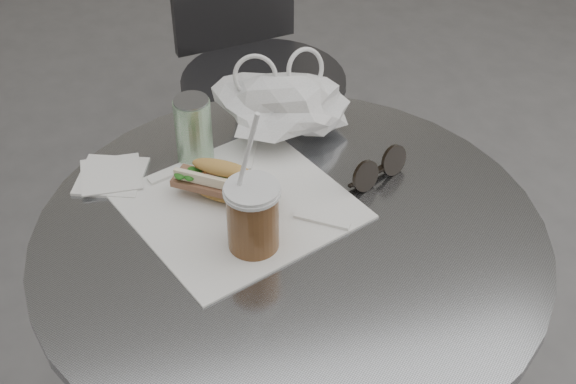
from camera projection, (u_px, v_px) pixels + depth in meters
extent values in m
cylinder|color=slate|center=(290.00, 238.00, 1.18)|extent=(0.76, 0.76, 0.02)
cylinder|color=#2D2D30|center=(267.00, 225.00, 2.28)|extent=(0.37, 0.37, 0.02)
cylinder|color=#2D2D30|center=(265.00, 160.00, 2.13)|extent=(0.06, 0.06, 0.48)
cylinder|color=#2D2D30|center=(263.00, 82.00, 1.98)|extent=(0.41, 0.41, 0.02)
cube|color=white|center=(239.00, 206.00, 1.22)|extent=(0.39, 0.38, 0.00)
ellipsoid|color=#B67E44|center=(225.00, 194.00, 1.22)|extent=(0.20, 0.17, 0.02)
cube|color=brown|center=(224.00, 186.00, 1.21)|extent=(0.16, 0.13, 0.01)
ellipsoid|color=#B67E44|center=(222.00, 171.00, 1.20)|extent=(0.20, 0.17, 0.04)
cylinder|color=brown|center=(253.00, 220.00, 1.12)|extent=(0.07, 0.07, 0.10)
cylinder|color=silver|center=(252.00, 190.00, 1.09)|extent=(0.08, 0.08, 0.01)
cylinder|color=white|center=(244.00, 167.00, 1.07)|extent=(0.05, 0.04, 0.18)
cylinder|color=black|center=(366.00, 176.00, 1.24)|extent=(0.05, 0.04, 0.05)
cylinder|color=black|center=(394.00, 161.00, 1.27)|extent=(0.05, 0.04, 0.05)
cube|color=black|center=(380.00, 171.00, 1.26)|extent=(0.02, 0.01, 0.00)
cube|color=white|center=(111.00, 176.00, 1.27)|extent=(0.13, 0.13, 0.01)
cube|color=white|center=(111.00, 174.00, 1.27)|extent=(0.10, 0.10, 0.00)
cylinder|color=#569357|center=(194.00, 131.00, 1.28)|extent=(0.06, 0.06, 0.11)
cylinder|color=slate|center=(191.00, 101.00, 1.25)|extent=(0.06, 0.06, 0.00)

